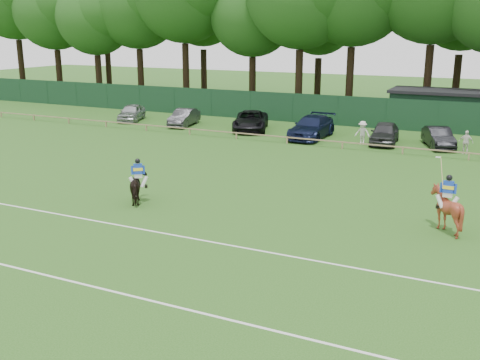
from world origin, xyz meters
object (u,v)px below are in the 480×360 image
Objects in this scene: horse_dark at (139,187)px; spectator_left at (362,133)px; horse_chestnut at (446,210)px; utility_shed at (443,108)px; sedan_silver at (132,112)px; sedan_navy at (312,127)px; suv_black at (251,121)px; sedan_grey at (184,117)px; estate_black at (438,137)px; spectator_mid at (466,142)px; hatch_grey at (385,133)px.

spectator_left is at bearing -145.01° from horse_dark.
utility_shed is at bearing -83.17° from horse_chestnut.
sedan_navy reaches higher than sedan_silver.
sedan_grey is at bearing 164.53° from suv_black.
sedan_grey is at bearing -37.24° from horse_chestnut.
estate_black is (14.35, -0.44, -0.08)m from suv_black.
sedan_silver is 25.81m from estate_black.
sedan_silver is at bearing -31.79° from horse_chestnut.
spectator_mid is (-0.46, 15.72, -0.14)m from horse_chestnut.
horse_chestnut is 17.81m from hatch_grey.
suv_black is 3.33× the size of spectator_left.
horse_dark is 0.43× the size of sedan_grey.
spectator_left is at bearing -149.79° from hatch_grey.
hatch_grey is 0.53× the size of utility_shed.
hatch_grey is (22.22, -0.63, 0.03)m from sedan_silver.
sedan_grey is 5.94m from suv_black.
suv_black is at bearing -19.35° from sedan_silver.
horse_chestnut is 33.09m from sedan_silver.
estate_black is at bearing -84.90° from utility_shed.
sedan_silver is at bearing -89.34° from horse_dark.
estate_black is 8.75m from utility_shed.
spectator_left is 10.87m from utility_shed.
sedan_navy is (16.89, -0.81, 0.08)m from sedan_silver.
hatch_grey is at bearing -147.72° from horse_dark.
horse_chestnut is at bearing -83.19° from utility_shed.
suv_black is (-3.34, 19.80, -0.00)m from horse_dark.
sedan_silver is 1.01× the size of sedan_grey.
estate_black is (11.01, 19.36, -0.08)m from horse_dark.
hatch_grey is at bearing -21.87° from sedan_silver.
spectator_left is at bearing -24.65° from sedan_silver.
suv_black is 5.53m from sedan_navy.
spectator_mid is (16.20, -1.90, 0.00)m from suv_black.
sedan_silver is 0.77× the size of suv_black.
sedan_grey is at bearing -100.79° from horse_dark.
spectator_left is at bearing -10.37° from sedan_navy.
estate_black is (8.91, 0.55, -0.12)m from sedan_navy.
sedan_navy is 3.38× the size of spectator_left.
estate_black is at bearing -155.99° from horse_dark.
hatch_grey is (10.77, -0.81, -0.01)m from suv_black.
horse_chestnut reaches higher than sedan_grey.
sedan_navy is 1.25× the size of hatch_grey.
horse_dark is 29.85m from utility_shed.
utility_shed is (8.14, 9.22, 0.73)m from sedan_navy.
spectator_mid is at bearing -13.89° from sedan_grey.
horse_chestnut reaches higher than hatch_grey.
sedan_grey is 0.95× the size of hatch_grey.
sedan_navy is (5.44, -0.99, 0.05)m from suv_black.
suv_black is 1.23× the size of hatch_grey.
utility_shed is (13.58, 8.23, 0.77)m from suv_black.
spectator_left is at bearing 174.25° from estate_black.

